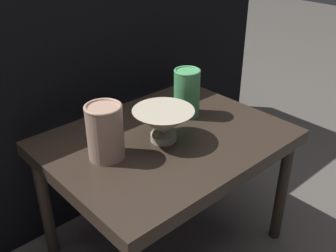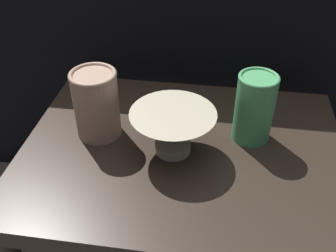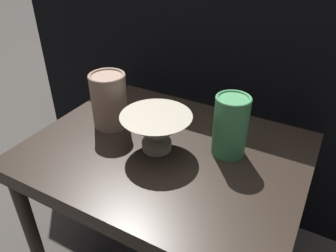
# 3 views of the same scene
# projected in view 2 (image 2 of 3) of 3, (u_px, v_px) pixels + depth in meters

# --- Properties ---
(table) EXTENTS (0.67, 0.51, 0.41)m
(table) POSITION_uv_depth(u_px,v_px,m) (182.00, 164.00, 0.84)
(table) COLOR #2D231C
(table) RESTS_ON ground_plane
(couch_backdrop) EXTENTS (1.51, 0.50, 0.79)m
(couch_backdrop) POSITION_uv_depth(u_px,v_px,m) (203.00, 40.00, 1.27)
(couch_backdrop) COLOR black
(couch_backdrop) RESTS_ON ground_plane
(bowl) EXTENTS (0.17, 0.17, 0.09)m
(bowl) POSITION_uv_depth(u_px,v_px,m) (173.00, 129.00, 0.78)
(bowl) COLOR #B2A88E
(bowl) RESTS_ON table
(vase_textured_left) EXTENTS (0.10, 0.10, 0.15)m
(vase_textured_left) POSITION_uv_depth(u_px,v_px,m) (96.00, 103.00, 0.81)
(vase_textured_left) COLOR tan
(vase_textured_left) RESTS_ON table
(vase_colorful_right) EXTENTS (0.08, 0.08, 0.15)m
(vase_colorful_right) POSITION_uv_depth(u_px,v_px,m) (254.00, 107.00, 0.80)
(vase_colorful_right) COLOR #47995B
(vase_colorful_right) RESTS_ON table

